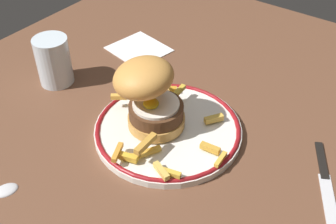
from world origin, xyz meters
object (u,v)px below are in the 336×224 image
dinner_plate (168,129)px  burger (148,94)px  water_glass (53,65)px  knife (325,176)px  napkin (139,49)px

dinner_plate → burger: burger is taller
water_glass → knife: size_ratio=0.58×
dinner_plate → napkin: dinner_plate is taller
burger → water_glass: 24.17cm
burger → water_glass: bearing=89.7°
knife → burger: bearing=104.6°
burger → water_glass: burger is taller
water_glass → knife: (7.27, -52.28, -3.82)cm
burger → knife: burger is taller
burger → knife: (7.40, -28.40, -7.59)cm
dinner_plate → burger: 7.73cm
water_glass → knife: 52.92cm
burger → water_glass: (0.12, 23.87, -3.77)cm
burger → napkin: (19.52, 18.39, -7.65)cm
dinner_plate → burger: bearing=115.1°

